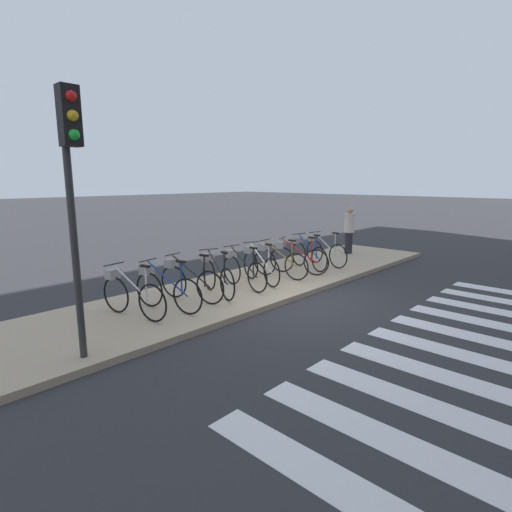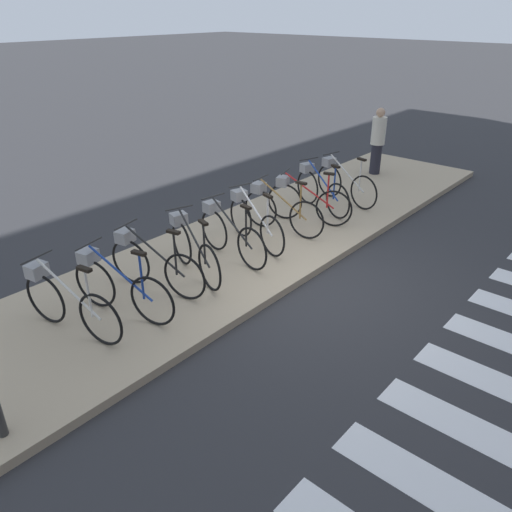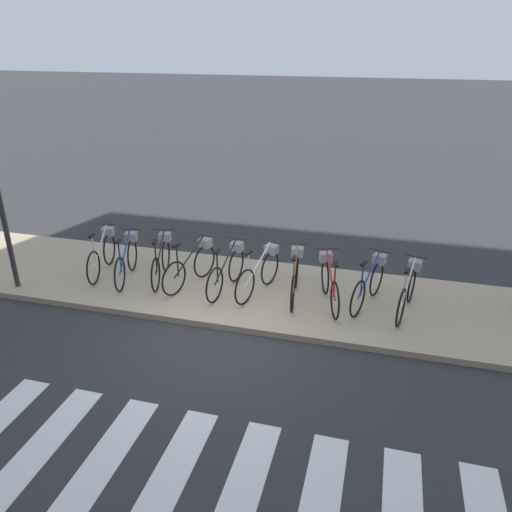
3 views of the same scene
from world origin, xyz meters
TOP-DOWN VIEW (x-y plane):
  - ground_plane at (0.00, 0.00)m, footprint 120.00×120.00m
  - sidewalk at (0.00, 1.44)m, footprint 14.42×2.88m
  - parked_bicycle_0 at (-3.15, 1.43)m, footprint 0.50×1.66m
  - parked_bicycle_1 at (-2.49, 1.29)m, footprint 0.55×1.64m
  - parked_bicycle_2 at (-1.79, 1.46)m, footprint 0.53×1.65m
  - parked_bicycle_3 at (-1.07, 1.39)m, footprint 0.64×1.62m
  - parked_bicycle_4 at (-0.30, 1.35)m, footprint 0.46×1.67m
  - parked_bicycle_5 at (0.36, 1.41)m, footprint 0.60×1.63m
  - parked_bicycle_6 at (1.07, 1.40)m, footprint 0.46×1.67m
  - parked_bicycle_7 at (1.74, 1.32)m, footprint 0.65×1.61m
  - parked_bicycle_8 at (2.49, 1.48)m, footprint 0.64×1.61m
  - parked_bicycle_9 at (3.19, 1.36)m, footprint 0.51×1.65m
  - pedestrian at (5.43, 1.83)m, footprint 0.34×0.34m

SIDE VIEW (x-z plane):
  - ground_plane at x=0.00m, z-range 0.00..0.00m
  - sidewalk at x=0.00m, z-range 0.00..0.12m
  - parked_bicycle_0 at x=-3.15m, z-range 0.05..1.09m
  - parked_bicycle_1 at x=-2.49m, z-range 0.05..1.09m
  - parked_bicycle_2 at x=-1.79m, z-range 0.05..1.09m
  - parked_bicycle_3 at x=-1.07m, z-range 0.05..1.09m
  - parked_bicycle_4 at x=-0.30m, z-range 0.05..1.09m
  - parked_bicycle_5 at x=0.36m, z-range 0.05..1.09m
  - parked_bicycle_6 at x=1.07m, z-range 0.05..1.09m
  - parked_bicycle_7 at x=1.74m, z-range 0.05..1.09m
  - parked_bicycle_8 at x=2.49m, z-range 0.05..1.09m
  - parked_bicycle_9 at x=3.19m, z-range 0.05..1.09m
  - pedestrian at x=5.43m, z-range 0.16..1.75m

